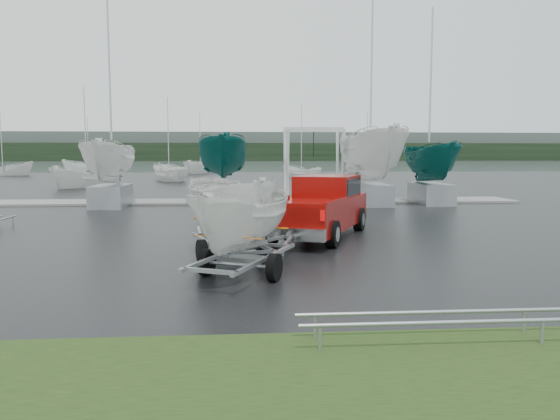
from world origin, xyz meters
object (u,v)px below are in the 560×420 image
at_px(trailer_parked, 230,155).
at_px(boat_hoist, 313,154).
at_px(trailer_hitched, 243,168).
at_px(pickup_truck, 322,205).

distance_m(trailer_parked, boat_hoist, 16.78).
bearing_deg(trailer_parked, trailer_hitched, -98.80).
height_order(pickup_truck, trailer_hitched, trailer_hitched).
relative_size(pickup_truck, boat_hoist, 1.50).
bearing_deg(trailer_hitched, trailer_parked, 123.24).
bearing_deg(pickup_truck, trailer_parked, -102.61).
height_order(trailer_hitched, trailer_parked, trailer_parked).
bearing_deg(pickup_truck, boat_hoist, 107.65).
height_order(trailer_parked, boat_hoist, trailer_parked).
xyz_separation_m(trailer_hitched, boat_hoist, (4.04, 18.14, 0.28)).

